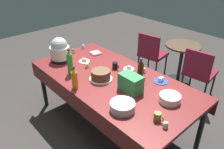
{
  "coord_description": "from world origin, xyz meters",
  "views": [
    {
      "loc": [
        1.77,
        -1.59,
        2.16
      ],
      "look_at": [
        0.0,
        0.0,
        0.8
      ],
      "focal_mm": 35.76,
      "sensor_mm": 36.0,
      "label": 1
    }
  ],
  "objects_px": {
    "glass_salad_bowl": "(122,106)",
    "round_cafe_table": "(181,57)",
    "cupcake_rose": "(144,70)",
    "soda_bottle_orange_juice": "(75,78)",
    "cupcake_lemon": "(87,65)",
    "slow_cooker": "(60,50)",
    "coffee_mug_olive": "(158,117)",
    "soda_carton": "(131,83)",
    "dessert_plate_cream": "(84,61)",
    "soda_bottle_cola": "(141,70)",
    "maroon_chair_left": "(151,52)",
    "ceramic_snack_bowl": "(170,98)",
    "dessert_plate_cobalt": "(161,81)",
    "maroon_chair_right": "(199,70)",
    "potluck_table": "(112,82)",
    "frosted_layer_cake": "(101,75)",
    "dessert_plate_white": "(129,68)",
    "cupcake_berry": "(166,125)",
    "soda_bottle_lime_soda": "(70,63)",
    "cupcake_vanilla": "(73,51)",
    "cupcake_mint": "(83,47)",
    "coffee_mug_black": "(115,66)"
  },
  "relations": [
    {
      "from": "soda_carton",
      "to": "maroon_chair_right",
      "type": "xyz_separation_m",
      "value": [
        0.06,
        1.49,
        -0.36
      ]
    },
    {
      "from": "slow_cooker",
      "to": "dessert_plate_cobalt",
      "type": "distance_m",
      "value": 1.45
    },
    {
      "from": "soda_bottle_cola",
      "to": "maroon_chair_left",
      "type": "bearing_deg",
      "value": 122.79
    },
    {
      "from": "glass_salad_bowl",
      "to": "soda_bottle_orange_juice",
      "type": "height_order",
      "value": "soda_bottle_orange_juice"
    },
    {
      "from": "cupcake_lemon",
      "to": "round_cafe_table",
      "type": "height_order",
      "value": "cupcake_lemon"
    },
    {
      "from": "glass_salad_bowl",
      "to": "cupcake_rose",
      "type": "distance_m",
      "value": 0.83
    },
    {
      "from": "cupcake_vanilla",
      "to": "soda_bottle_lime_soda",
      "type": "distance_m",
      "value": 0.67
    },
    {
      "from": "potluck_table",
      "to": "slow_cooker",
      "type": "relative_size",
      "value": 6.37
    },
    {
      "from": "glass_salad_bowl",
      "to": "round_cafe_table",
      "type": "bearing_deg",
      "value": 106.06
    },
    {
      "from": "potluck_table",
      "to": "glass_salad_bowl",
      "type": "height_order",
      "value": "glass_salad_bowl"
    },
    {
      "from": "cupcake_berry",
      "to": "maroon_chair_left",
      "type": "distance_m",
      "value": 2.28
    },
    {
      "from": "ceramic_snack_bowl",
      "to": "cupcake_lemon",
      "type": "relative_size",
      "value": 3.31
    },
    {
      "from": "ceramic_snack_bowl",
      "to": "cupcake_lemon",
      "type": "xyz_separation_m",
      "value": [
        -1.2,
        -0.19,
        -0.01
      ]
    },
    {
      "from": "glass_salad_bowl",
      "to": "cupcake_lemon",
      "type": "relative_size",
      "value": 3.76
    },
    {
      "from": "dessert_plate_cobalt",
      "to": "dessert_plate_white",
      "type": "relative_size",
      "value": 1.23
    },
    {
      "from": "dessert_plate_cream",
      "to": "dessert_plate_cobalt",
      "type": "bearing_deg",
      "value": 19.09
    },
    {
      "from": "soda_bottle_lime_soda",
      "to": "soda_carton",
      "type": "xyz_separation_m",
      "value": [
        0.78,
        0.28,
        -0.06
      ]
    },
    {
      "from": "frosted_layer_cake",
      "to": "dessert_plate_white",
      "type": "distance_m",
      "value": 0.45
    },
    {
      "from": "glass_salad_bowl",
      "to": "soda_bottle_cola",
      "type": "xyz_separation_m",
      "value": [
        -0.29,
        0.59,
        0.08
      ]
    },
    {
      "from": "cupcake_rose",
      "to": "soda_bottle_cola",
      "type": "xyz_separation_m",
      "value": [
        0.07,
        -0.15,
        0.09
      ]
    },
    {
      "from": "cupcake_mint",
      "to": "soda_bottle_cola",
      "type": "height_order",
      "value": "soda_bottle_cola"
    },
    {
      "from": "potluck_table",
      "to": "soda_bottle_cola",
      "type": "height_order",
      "value": "soda_bottle_cola"
    },
    {
      "from": "round_cafe_table",
      "to": "cupcake_lemon",
      "type": "bearing_deg",
      "value": -102.37
    },
    {
      "from": "ceramic_snack_bowl",
      "to": "maroon_chair_left",
      "type": "bearing_deg",
      "value": 134.38
    },
    {
      "from": "frosted_layer_cake",
      "to": "dessert_plate_cobalt",
      "type": "relative_size",
      "value": 1.61
    },
    {
      "from": "slow_cooker",
      "to": "maroon_chair_right",
      "type": "xyz_separation_m",
      "value": [
        1.27,
        1.67,
        -0.42
      ]
    },
    {
      "from": "frosted_layer_cake",
      "to": "maroon_chair_right",
      "type": "distance_m",
      "value": 1.68
    },
    {
      "from": "cupcake_vanilla",
      "to": "maroon_chair_right",
      "type": "relative_size",
      "value": 0.08
    },
    {
      "from": "cupcake_vanilla",
      "to": "coffee_mug_black",
      "type": "bearing_deg",
      "value": 9.01
    },
    {
      "from": "cupcake_rose",
      "to": "slow_cooker",
      "type": "bearing_deg",
      "value": -149.24
    },
    {
      "from": "cupcake_lemon",
      "to": "slow_cooker",
      "type": "bearing_deg",
      "value": -161.33
    },
    {
      "from": "potluck_table",
      "to": "slow_cooker",
      "type": "bearing_deg",
      "value": -166.35
    },
    {
      "from": "soda_carton",
      "to": "potluck_table",
      "type": "bearing_deg",
      "value": 175.03
    },
    {
      "from": "glass_salad_bowl",
      "to": "soda_carton",
      "type": "distance_m",
      "value": 0.36
    },
    {
      "from": "ceramic_snack_bowl",
      "to": "dessert_plate_white",
      "type": "bearing_deg",
      "value": 166.09
    },
    {
      "from": "ceramic_snack_bowl",
      "to": "round_cafe_table",
      "type": "height_order",
      "value": "ceramic_snack_bowl"
    },
    {
      "from": "soda_bottle_orange_juice",
      "to": "soda_bottle_lime_soda",
      "type": "xyz_separation_m",
      "value": [
        -0.32,
        0.15,
        0.03
      ]
    },
    {
      "from": "coffee_mug_olive",
      "to": "soda_carton",
      "type": "relative_size",
      "value": 0.42
    },
    {
      "from": "soda_bottle_orange_juice",
      "to": "round_cafe_table",
      "type": "xyz_separation_m",
      "value": [
        0.07,
        2.14,
        -0.38
      ]
    },
    {
      "from": "dessert_plate_white",
      "to": "maroon_chair_left",
      "type": "bearing_deg",
      "value": 114.48
    },
    {
      "from": "dessert_plate_cream",
      "to": "round_cafe_table",
      "type": "bearing_deg",
      "value": 71.63
    },
    {
      "from": "soda_bottle_orange_juice",
      "to": "dessert_plate_cream",
      "type": "bearing_deg",
      "value": 135.51
    },
    {
      "from": "slow_cooker",
      "to": "coffee_mug_black",
      "type": "distance_m",
      "value": 0.82
    },
    {
      "from": "ceramic_snack_bowl",
      "to": "soda_carton",
      "type": "distance_m",
      "value": 0.45
    },
    {
      "from": "cupcake_rose",
      "to": "cupcake_berry",
      "type": "distance_m",
      "value": 1.02
    },
    {
      "from": "dessert_plate_cobalt",
      "to": "ceramic_snack_bowl",
      "type": "bearing_deg",
      "value": -39.62
    },
    {
      "from": "dessert_plate_cream",
      "to": "soda_carton",
      "type": "distance_m",
      "value": 0.96
    },
    {
      "from": "potluck_table",
      "to": "soda_bottle_lime_soda",
      "type": "xyz_separation_m",
      "value": [
        -0.44,
        -0.32,
        0.22
      ]
    },
    {
      "from": "dessert_plate_cobalt",
      "to": "maroon_chair_right",
      "type": "relative_size",
      "value": 0.21
    },
    {
      "from": "coffee_mug_black",
      "to": "ceramic_snack_bowl",
      "type": "bearing_deg",
      "value": -4.45
    }
  ]
}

